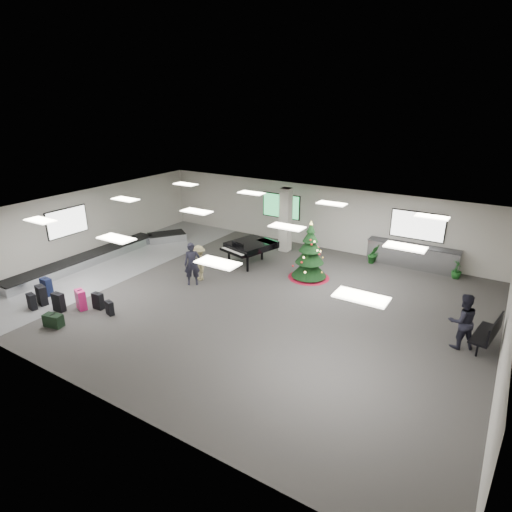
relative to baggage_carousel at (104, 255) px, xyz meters
The scene contains 20 objects.
ground 7.84m from the baggage_carousel, ahead, with size 18.00×18.00×0.00m, color #393533.
room_envelope 7.79m from the baggage_carousel, ahead, with size 18.02×14.02×3.21m.
baggage_carousel is the anchor object (origin of this frame).
service_counter 14.50m from the baggage_carousel, 27.67° to the left, with size 4.05×0.65×1.08m.
suitcase_0 5.27m from the baggage_carousel, 67.99° to the right, with size 0.43×0.29×0.63m.
suitcase_1 5.33m from the baggage_carousel, 56.60° to the right, with size 0.47×0.27×0.72m.
pink_suitcase 5.25m from the baggage_carousel, 48.31° to the right, with size 0.54×0.41×0.76m.
suitcase_3 5.38m from the baggage_carousel, 41.77° to the right, with size 0.42×0.25×0.64m.
navy_suitcase 4.11m from the baggage_carousel, 70.70° to the right, with size 0.47×0.29×0.73m.
suitcase_5 4.84m from the baggage_carousel, 66.75° to the right, with size 0.54×0.38×0.76m.
green_duffel 6.46m from the baggage_carousel, 54.32° to the right, with size 0.71×0.46×0.46m.
suitcase_7 5.98m from the baggage_carousel, 37.79° to the right, with size 0.39×0.28×0.53m.
christmas_tree 9.91m from the baggage_carousel, 18.54° to the left, with size 1.79×1.79×2.56m.
grand_piano 7.08m from the baggage_carousel, 26.58° to the left, with size 2.13×2.49×1.22m.
bench 16.49m from the baggage_carousel, ahead, with size 0.81×1.70×1.04m.
traveler_a 5.61m from the baggage_carousel, ahead, with size 0.66×0.43×1.80m, color black.
traveler_b 5.55m from the baggage_carousel, ahead, with size 0.99×0.57×1.54m, color #978B5D.
traveler_bench 15.71m from the baggage_carousel, ahead, with size 0.88×0.69×1.81m, color black.
potted_plant_left 12.82m from the baggage_carousel, 29.31° to the left, with size 0.47×0.38×0.86m, color #144018.
potted_plant_right 16.13m from the baggage_carousel, 23.45° to the left, with size 0.43×0.43×0.76m, color #144018.
Camera 1 is at (8.55, -12.61, 7.37)m, focal length 30.00 mm.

